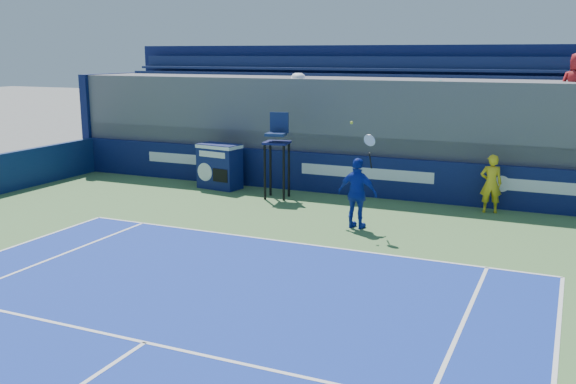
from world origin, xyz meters
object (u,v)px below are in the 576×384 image
at_px(ball_person, 491,184).
at_px(umpire_chair, 277,146).
at_px(match_clock, 220,165).
at_px(tennis_player, 358,193).

height_order(ball_person, umpire_chair, umpire_chair).
distance_m(match_clock, tennis_player, 5.99).
bearing_deg(umpire_chair, ball_person, 6.73).
bearing_deg(tennis_player, ball_person, 46.85).
height_order(match_clock, tennis_player, tennis_player).
xyz_separation_m(ball_person, match_clock, (-8.07, -0.20, -0.05)).
height_order(match_clock, umpire_chair, umpire_chair).
xyz_separation_m(ball_person, umpire_chair, (-5.86, -0.69, 0.74)).
height_order(ball_person, tennis_player, tennis_player).
bearing_deg(ball_person, umpire_chair, -7.79).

